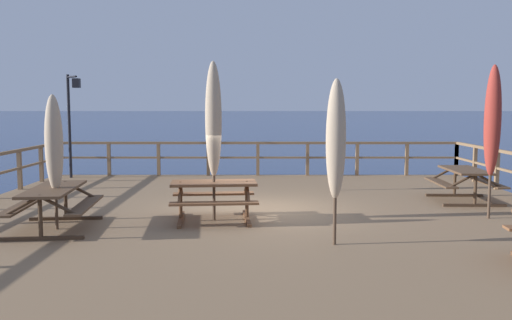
{
  "coord_description": "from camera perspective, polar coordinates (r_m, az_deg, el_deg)",
  "views": [
    {
      "loc": [
        -0.06,
        -11.43,
        3.07
      ],
      "look_at": [
        0.0,
        0.9,
        1.82
      ],
      "focal_mm": 37.88,
      "sensor_mm": 36.0,
      "label": 1
    }
  ],
  "objects": [
    {
      "name": "patio_umbrella_tall_mid_left",
      "position": [
        10.46,
        -4.8,
        4.23
      ],
      "size": [
        0.32,
        0.32,
        3.1
      ],
      "color": "#4C3828",
      "rests_on": "wooden_deck"
    },
    {
      "name": "railing_waterside_far",
      "position": [
        17.38,
        -0.08,
        0.79
      ],
      "size": [
        12.92,
        0.1,
        1.09
      ],
      "color": "brown",
      "rests_on": "wooden_deck"
    },
    {
      "name": "picnic_table_front_right",
      "position": [
        13.58,
        20.9,
        -1.78
      ],
      "size": [
        1.46,
        1.77,
        0.78
      ],
      "color": "brown",
      "rests_on": "wooden_deck"
    },
    {
      "name": "ground_plane",
      "position": [
        11.83,
        0.02,
        -9.26
      ],
      "size": [
        600.0,
        600.0,
        0.0
      ],
      "primitive_type": "plane",
      "color": "navy"
    },
    {
      "name": "patio_umbrella_tall_back_right",
      "position": [
        11.6,
        23.42,
        3.76
      ],
      "size": [
        0.32,
        0.32,
        3.05
      ],
      "color": "#4C3828",
      "rests_on": "wooden_deck"
    },
    {
      "name": "patio_umbrella_short_mid",
      "position": [
        8.68,
        8.15,
        2.11
      ],
      "size": [
        0.32,
        0.32,
        2.67
      ],
      "color": "#4C3828",
      "rests_on": "wooden_deck"
    },
    {
      "name": "wooden_deck",
      "position": [
        11.73,
        0.02,
        -7.32
      ],
      "size": [
        13.12,
        12.07,
        0.82
      ],
      "primitive_type": "cube",
      "color": "#846647",
      "rests_on": "ground"
    },
    {
      "name": "patio_umbrella_short_front",
      "position": [
        10.35,
        -20.84,
        1.58
      ],
      "size": [
        0.32,
        0.32,
        2.46
      ],
      "color": "#4C3828",
      "rests_on": "wooden_deck"
    },
    {
      "name": "patio_umbrella_tall_back_left",
      "position": [
        14.37,
        7.95,
        2.96
      ],
      "size": [
        0.32,
        0.32,
        2.46
      ],
      "color": "#4C3828",
      "rests_on": "wooden_deck"
    },
    {
      "name": "picnic_table_mid_centre",
      "position": [
        10.48,
        -20.86,
        -3.87
      ],
      "size": [
        1.57,
        2.11,
        0.78
      ],
      "color": "brown",
      "rests_on": "wooden_deck"
    },
    {
      "name": "lamp_post_hooked",
      "position": [
        17.56,
        -19.16,
        5.01
      ],
      "size": [
        0.53,
        0.53,
        3.2
      ],
      "color": "black",
      "rests_on": "wooden_deck"
    },
    {
      "name": "picnic_table_mid_left",
      "position": [
        10.59,
        -4.75,
        -3.47
      ],
      "size": [
        1.77,
        1.54,
        0.78
      ],
      "color": "brown",
      "rests_on": "wooden_deck"
    }
  ]
}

